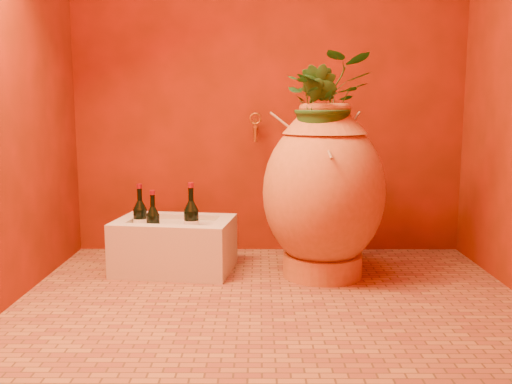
{
  "coord_description": "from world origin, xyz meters",
  "views": [
    {
      "loc": [
        -0.06,
        -2.69,
        0.95
      ],
      "look_at": [
        -0.08,
        0.35,
        0.48
      ],
      "focal_mm": 40.0,
      "sensor_mm": 36.0,
      "label": 1
    }
  ],
  "objects_px": {
    "wine_bottle_a": "(191,223)",
    "wine_bottle_c": "(140,221)",
    "wine_bottle_b": "(153,226)",
    "amphora": "(324,192)",
    "wall_tap": "(255,126)",
    "stone_basin": "(175,246)"
  },
  "relations": [
    {
      "from": "wine_bottle_a",
      "to": "wine_bottle_c",
      "type": "distance_m",
      "value": 0.32
    },
    {
      "from": "amphora",
      "to": "wine_bottle_a",
      "type": "height_order",
      "value": "amphora"
    },
    {
      "from": "amphora",
      "to": "wall_tap",
      "type": "relative_size",
      "value": 5.4
    },
    {
      "from": "wine_bottle_b",
      "to": "wine_bottle_c",
      "type": "distance_m",
      "value": 0.14
    },
    {
      "from": "stone_basin",
      "to": "wall_tap",
      "type": "xyz_separation_m",
      "value": [
        0.46,
        0.41,
        0.68
      ]
    },
    {
      "from": "stone_basin",
      "to": "wine_bottle_c",
      "type": "xyz_separation_m",
      "value": [
        -0.2,
        0.02,
        0.14
      ]
    },
    {
      "from": "wine_bottle_c",
      "to": "amphora",
      "type": "bearing_deg",
      "value": -6.09
    },
    {
      "from": "amphora",
      "to": "wine_bottle_c",
      "type": "distance_m",
      "value": 1.06
    },
    {
      "from": "wine_bottle_c",
      "to": "wall_tap",
      "type": "xyz_separation_m",
      "value": [
        0.66,
        0.39,
        0.53
      ]
    },
    {
      "from": "amphora",
      "to": "stone_basin",
      "type": "relative_size",
      "value": 1.35
    },
    {
      "from": "stone_basin",
      "to": "wine_bottle_c",
      "type": "distance_m",
      "value": 0.24
    },
    {
      "from": "wine_bottle_b",
      "to": "wine_bottle_c",
      "type": "xyz_separation_m",
      "value": [
        -0.09,
        0.11,
        0.01
      ]
    },
    {
      "from": "amphora",
      "to": "stone_basin",
      "type": "xyz_separation_m",
      "value": [
        -0.84,
        0.09,
        -0.33
      ]
    },
    {
      "from": "stone_basin",
      "to": "wall_tap",
      "type": "bearing_deg",
      "value": 41.49
    },
    {
      "from": "amphora",
      "to": "wine_bottle_c",
      "type": "bearing_deg",
      "value": 173.91
    },
    {
      "from": "wine_bottle_a",
      "to": "wine_bottle_c",
      "type": "xyz_separation_m",
      "value": [
        -0.3,
        0.09,
        -0.01
      ]
    },
    {
      "from": "wine_bottle_a",
      "to": "wine_bottle_b",
      "type": "bearing_deg",
      "value": -173.46
    },
    {
      "from": "wine_bottle_c",
      "to": "wine_bottle_b",
      "type": "bearing_deg",
      "value": -49.26
    },
    {
      "from": "amphora",
      "to": "wall_tap",
      "type": "height_order",
      "value": "amphora"
    },
    {
      "from": "wine_bottle_a",
      "to": "stone_basin",
      "type": "bearing_deg",
      "value": 148.75
    },
    {
      "from": "wall_tap",
      "to": "amphora",
      "type": "bearing_deg",
      "value": -52.69
    },
    {
      "from": "wine_bottle_a",
      "to": "wall_tap",
      "type": "bearing_deg",
      "value": 53.08
    }
  ]
}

